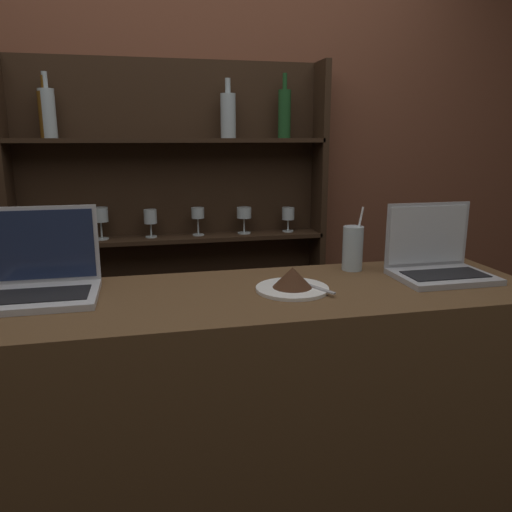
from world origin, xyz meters
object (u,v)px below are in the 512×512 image
at_px(laptop_near, 43,278).
at_px(cake_plate, 293,282).
at_px(laptop_far, 437,261).
at_px(water_glass, 353,248).

distance_m(laptop_near, cake_plate, 0.70).
xyz_separation_m(laptop_far, cake_plate, (-0.49, -0.05, -0.02)).
bearing_deg(laptop_far, cake_plate, -174.52).
distance_m(laptop_near, laptop_far, 1.19).
distance_m(laptop_far, water_glass, 0.27).
relative_size(cake_plate, water_glass, 1.00).
xyz_separation_m(laptop_near, laptop_far, (1.19, -0.06, -0.00)).
xyz_separation_m(laptop_near, water_glass, (0.96, 0.08, 0.02)).
bearing_deg(laptop_far, laptop_near, 177.19).
relative_size(laptop_near, laptop_far, 1.02).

